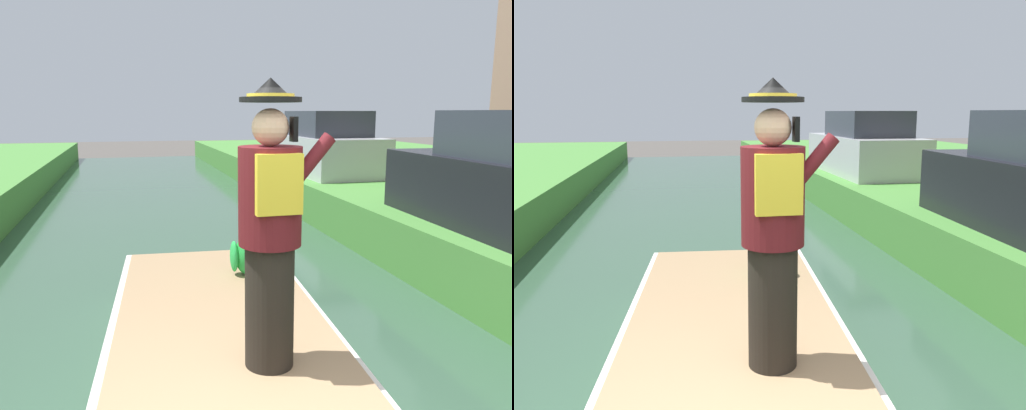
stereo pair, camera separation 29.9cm
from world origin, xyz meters
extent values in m
cube|color=silver|center=(0.00, 1.86, 0.38)|extent=(2.13, 4.33, 0.56)
cube|color=#997A56|center=(0.00, 1.86, 0.69)|extent=(1.96, 3.98, 0.05)
cylinder|color=black|center=(0.17, 0.97, 1.12)|extent=(0.32, 0.32, 0.82)
cylinder|color=#561419|center=(0.17, 0.97, 1.84)|extent=(0.40, 0.40, 0.62)
cube|color=gold|center=(0.17, 0.78, 1.94)|extent=(0.28, 0.06, 0.36)
sphere|color=#DBA884|center=(0.17, 0.97, 2.27)|extent=(0.23, 0.23, 0.23)
cylinder|color=black|center=(0.17, 0.97, 2.43)|extent=(0.38, 0.38, 0.03)
cone|color=black|center=(0.17, 0.97, 2.50)|extent=(0.26, 0.26, 0.12)
cylinder|color=gold|center=(0.17, 0.97, 2.46)|extent=(0.29, 0.29, 0.02)
cylinder|color=#561419|center=(0.39, 0.93, 2.02)|extent=(0.38, 0.09, 0.43)
cube|color=black|center=(0.30, 0.91, 2.26)|extent=(0.03, 0.08, 0.15)
ellipsoid|color=green|center=(0.47, 2.82, 0.91)|extent=(0.26, 0.32, 0.40)
sphere|color=green|center=(0.47, 2.78, 1.18)|extent=(0.20, 0.20, 0.20)
cone|color=yellow|center=(0.47, 2.68, 1.17)|extent=(0.09, 0.09, 0.09)
ellipsoid|color=green|center=(0.33, 2.82, 0.91)|extent=(0.08, 0.20, 0.32)
ellipsoid|color=green|center=(0.61, 2.82, 0.91)|extent=(0.08, 0.20, 0.32)
cube|color=#B7B7BC|center=(4.10, 9.66, 1.33)|extent=(1.70, 4.00, 0.90)
cube|color=#2D333D|center=(4.10, 9.46, 2.08)|extent=(1.45, 2.20, 0.60)
camera|label=1|loc=(-0.70, -1.97, 2.36)|focal=35.03mm
camera|label=2|loc=(-0.41, -2.03, 2.36)|focal=35.03mm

